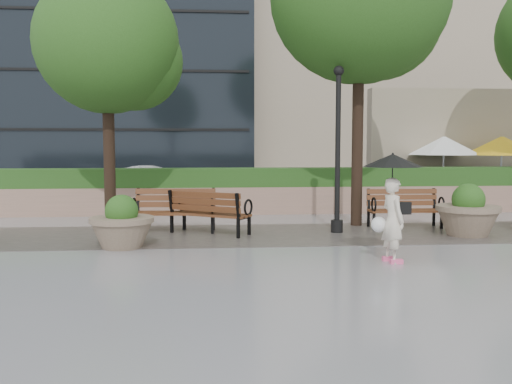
{
  "coord_description": "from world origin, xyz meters",
  "views": [
    {
      "loc": [
        -1.22,
        -9.85,
        2.11
      ],
      "look_at": [
        -0.23,
        1.7,
        1.1
      ],
      "focal_mm": 40.0,
      "sensor_mm": 36.0,
      "label": 1
    }
  ],
  "objects": [
    {
      "name": "ground",
      "position": [
        0.0,
        0.0,
        0.0
      ],
      "size": [
        100.0,
        100.0,
        0.0
      ],
      "primitive_type": "plane",
      "color": "gray",
      "rests_on": "ground"
    },
    {
      "name": "cobble_strip",
      "position": [
        0.0,
        3.0,
        0.01
      ],
      "size": [
        28.0,
        3.2,
        0.01
      ],
      "primitive_type": "cube",
      "color": "#383330",
      "rests_on": "ground"
    },
    {
      "name": "hedge_wall",
      "position": [
        0.0,
        7.0,
        0.66
      ],
      "size": [
        24.0,
        0.8,
        1.35
      ],
      "color": "#A47B6A",
      "rests_on": "ground"
    },
    {
      "name": "cafe_wall",
      "position": [
        9.5,
        10.0,
        2.0
      ],
      "size": [
        10.0,
        0.6,
        4.0
      ],
      "primitive_type": "cube",
      "color": "tan",
      "rests_on": "ground"
    },
    {
      "name": "asphalt_street",
      "position": [
        0.0,
        11.0,
        0.0
      ],
      "size": [
        40.0,
        7.0,
        0.0
      ],
      "primitive_type": "cube",
      "color": "black",
      "rests_on": "ground"
    },
    {
      "name": "bldg_stone",
      "position": [
        10.0,
        23.0,
        10.0
      ],
      "size": [
        18.0,
        10.0,
        20.0
      ],
      "primitive_type": "cube",
      "color": "tan",
      "rests_on": "ground"
    },
    {
      "name": "bench_1",
      "position": [
        -1.99,
        3.52,
        0.3
      ],
      "size": [
        1.94,
        0.87,
        1.01
      ],
      "rotation": [
        0.0,
        0.0,
        -0.06
      ],
      "color": "brown",
      "rests_on": "ground"
    },
    {
      "name": "bench_2",
      "position": [
        -1.17,
        3.2,
        0.3
      ],
      "size": [
        1.96,
        1.6,
        1.0
      ],
      "rotation": [
        0.0,
        0.0,
        2.59
      ],
      "color": "brown",
      "rests_on": "ground"
    },
    {
      "name": "bench_3",
      "position": [
        3.63,
        3.74,
        0.28
      ],
      "size": [
        1.79,
        0.73,
        0.95
      ],
      "rotation": [
        0.0,
        0.0,
        -0.01
      ],
      "color": "brown",
      "rests_on": "ground"
    },
    {
      "name": "planter_left",
      "position": [
        -2.93,
        1.64,
        0.42
      ],
      "size": [
        1.28,
        1.28,
        1.07
      ],
      "color": "#7F6B56",
      "rests_on": "ground"
    },
    {
      "name": "planter_right",
      "position": [
        4.65,
        2.48,
        0.46
      ],
      "size": [
        1.42,
        1.42,
        1.19
      ],
      "color": "#7F6B56",
      "rests_on": "ground"
    },
    {
      "name": "lamppost",
      "position": [
        1.8,
        3.16,
        1.7
      ],
      "size": [
        0.28,
        0.28,
        3.86
      ],
      "color": "black",
      "rests_on": "ground"
    },
    {
      "name": "tree_0",
      "position": [
        -3.46,
        4.5,
        4.41
      ],
      "size": [
        3.54,
        3.46,
        6.26
      ],
      "color": "black",
      "rests_on": "ground"
    },
    {
      "name": "patio_umb_white",
      "position": [
        6.72,
        8.74,
        1.99
      ],
      "size": [
        2.5,
        2.5,
        2.3
      ],
      "color": "black",
      "rests_on": "ground"
    },
    {
      "name": "patio_umb_yellow_a",
      "position": [
        8.47,
        8.22,
        1.99
      ],
      "size": [
        2.5,
        2.5,
        2.3
      ],
      "color": "black",
      "rests_on": "ground"
    },
    {
      "name": "car_right",
      "position": [
        -3.0,
        10.45,
        0.64
      ],
      "size": [
        4.1,
        2.16,
        1.28
      ],
      "primitive_type": "imported",
      "rotation": [
        0.0,
        0.0,
        1.79
      ],
      "color": "silver",
      "rests_on": "ground"
    },
    {
      "name": "pedestrian",
      "position": [
        2.02,
        -0.14,
        1.16
      ],
      "size": [
        1.04,
        1.04,
        1.9
      ],
      "rotation": [
        0.0,
        0.0,
        1.81
      ],
      "color": "#F0E2CA",
      "rests_on": "ground"
    }
  ]
}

